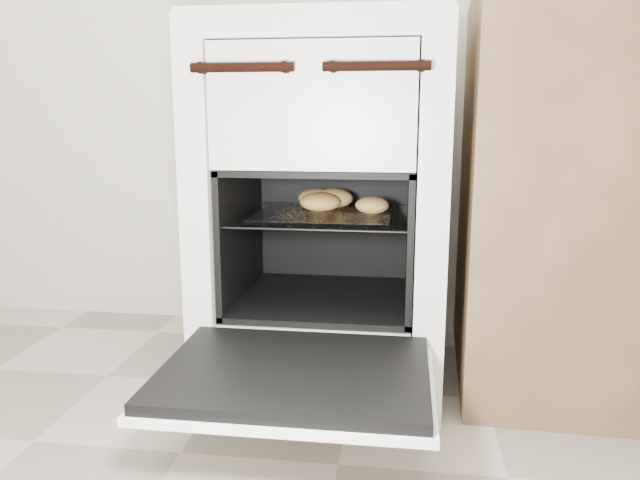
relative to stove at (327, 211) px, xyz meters
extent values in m
cube|color=white|center=(0.00, 0.01, 0.01)|extent=(0.59, 0.63, 0.91)
cylinder|color=black|center=(-0.14, -0.32, 0.35)|extent=(0.22, 0.02, 0.02)
cylinder|color=black|center=(0.14, -0.32, 0.35)|extent=(0.22, 0.02, 0.02)
cube|color=black|center=(0.00, -0.50, -0.24)|extent=(0.51, 0.40, 0.02)
cube|color=white|center=(0.00, -0.50, -0.26)|extent=(0.53, 0.42, 0.02)
cylinder|color=black|center=(-0.21, -0.07, 0.00)|extent=(0.01, 0.42, 0.01)
cylinder|color=black|center=(0.21, -0.07, 0.00)|extent=(0.01, 0.42, 0.01)
cylinder|color=black|center=(0.00, -0.26, 0.00)|extent=(0.43, 0.01, 0.01)
cylinder|color=black|center=(0.00, 0.13, 0.00)|extent=(0.43, 0.01, 0.01)
cylinder|color=black|center=(-0.18, -0.07, 0.00)|extent=(0.01, 0.40, 0.01)
cylinder|color=black|center=(-0.12, -0.07, 0.00)|extent=(0.01, 0.40, 0.01)
cylinder|color=black|center=(-0.06, -0.07, 0.00)|extent=(0.01, 0.40, 0.01)
cylinder|color=black|center=(0.00, -0.07, 0.00)|extent=(0.01, 0.40, 0.01)
cylinder|color=black|center=(0.06, -0.07, 0.00)|extent=(0.01, 0.40, 0.01)
cylinder|color=black|center=(0.12, -0.07, 0.00)|extent=(0.01, 0.40, 0.01)
cylinder|color=black|center=(0.18, -0.07, 0.00)|extent=(0.01, 0.40, 0.01)
cube|color=white|center=(0.00, -0.09, 0.00)|extent=(0.34, 0.30, 0.01)
ellipsoid|color=tan|center=(-0.01, -0.05, 0.03)|extent=(0.11, 0.11, 0.05)
ellipsoid|color=tan|center=(0.02, 0.01, 0.03)|extent=(0.15, 0.15, 0.05)
ellipsoid|color=tan|center=(-0.03, 0.02, 0.03)|extent=(0.14, 0.14, 0.05)
ellipsoid|color=tan|center=(0.12, -0.07, 0.03)|extent=(0.12, 0.12, 0.04)
camera|label=1|loc=(0.20, -1.62, 0.26)|focal=35.00mm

